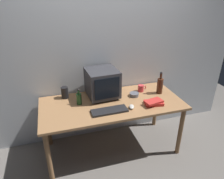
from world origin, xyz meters
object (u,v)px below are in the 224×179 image
at_px(crt_monitor, 102,83).
at_px(bottle_tall, 160,85).
at_px(mug, 141,88).
at_px(metal_canister, 65,93).
at_px(bottle_short, 79,98).
at_px(book_stack, 154,102).
at_px(computer_mouse, 132,107).
at_px(cd_spindle, 134,95).
at_px(keyboard, 109,111).

height_order(crt_monitor, bottle_tall, crt_monitor).
bearing_deg(mug, bottle_tall, -29.81).
height_order(mug, metal_canister, metal_canister).
distance_m(bottle_short, book_stack, 0.91).
bearing_deg(computer_mouse, metal_canister, 166.48).
bearing_deg(metal_canister, crt_monitor, -12.60).
bearing_deg(metal_canister, computer_mouse, -33.86).
bearing_deg(bottle_short, crt_monitor, 18.57).
xyz_separation_m(bottle_tall, cd_spindle, (-0.36, 0.01, -0.09)).
bearing_deg(cd_spindle, bottle_tall, -2.21).
height_order(keyboard, bottle_tall, bottle_tall).
bearing_deg(bottle_tall, keyboard, -161.38).
height_order(bottle_short, book_stack, bottle_short).
relative_size(mug, cd_spindle, 1.00).
bearing_deg(bottle_tall, cd_spindle, 177.79).
distance_m(mug, cd_spindle, 0.18).
relative_size(computer_mouse, mug, 0.83).
height_order(crt_monitor, bottle_short, crt_monitor).
bearing_deg(book_stack, metal_canister, 154.42).
bearing_deg(cd_spindle, crt_monitor, 164.94).
bearing_deg(book_stack, cd_spindle, 117.73).
relative_size(keyboard, mug, 3.50).
height_order(computer_mouse, mug, mug).
relative_size(bottle_short, metal_canister, 1.37).
bearing_deg(mug, book_stack, -90.10).
bearing_deg(keyboard, bottle_short, 136.70).
height_order(keyboard, cd_spindle, cd_spindle).
bearing_deg(mug, bottle_short, -172.85).
xyz_separation_m(keyboard, mug, (0.56, 0.38, 0.03)).
relative_size(crt_monitor, keyboard, 0.98).
bearing_deg(mug, computer_mouse, -127.05).
bearing_deg(metal_canister, mug, -5.86).
relative_size(bottle_tall, book_stack, 1.23).
relative_size(computer_mouse, book_stack, 0.40).
distance_m(keyboard, mug, 0.68).
bearing_deg(computer_mouse, crt_monitor, 144.11).
xyz_separation_m(computer_mouse, book_stack, (0.29, 0.00, 0.01)).
bearing_deg(keyboard, cd_spindle, 32.23).
bearing_deg(metal_canister, cd_spindle, -13.74).
height_order(keyboard, mug, mug).
relative_size(computer_mouse, bottle_short, 0.49).
distance_m(cd_spindle, metal_canister, 0.90).
relative_size(keyboard, computer_mouse, 4.20).
bearing_deg(book_stack, bottle_short, 162.47).
xyz_separation_m(crt_monitor, book_stack, (0.54, -0.38, -0.16)).
height_order(bottle_tall, mug, bottle_tall).
bearing_deg(book_stack, mug, 89.90).
bearing_deg(metal_canister, keyboard, -46.99).
xyz_separation_m(bottle_tall, mug, (-0.21, 0.12, -0.07)).
xyz_separation_m(mug, metal_canister, (-1.02, 0.10, 0.03)).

